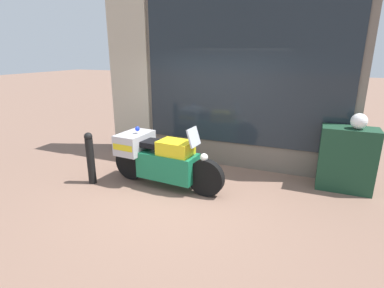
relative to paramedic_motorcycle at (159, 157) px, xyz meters
The scene contains 7 objects.
ground_plane 0.93m from the paramedic_motorcycle, 26.44° to the right, with size 60.00×60.00×0.00m, color #7A5B4C.
shop_building 2.29m from the paramedic_motorcycle, 81.46° to the left, with size 5.43×0.55×4.19m.
window_display 2.02m from the paramedic_motorcycle, 57.02° to the left, with size 3.97×0.30×1.92m.
paramedic_motorcycle is the anchor object (origin of this frame).
utility_cabinet 3.40m from the paramedic_motorcycle, 19.67° to the left, with size 0.93×0.48×1.16m, color #193D28.
white_helmet 3.54m from the paramedic_motorcycle, 18.32° to the left, with size 0.27×0.27×0.27m, color white.
street_bollard 1.32m from the paramedic_motorcycle, 161.04° to the right, with size 0.15×0.15×1.01m.
Camera 1 is at (1.91, -4.26, 2.43)m, focal length 28.00 mm.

